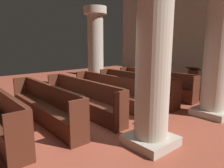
# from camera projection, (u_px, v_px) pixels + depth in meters

# --- Properties ---
(ground_plane) EXTENTS (19.20, 19.20, 0.00)m
(ground_plane) POSITION_uv_depth(u_px,v_px,m) (86.00, 122.00, 5.39)
(ground_plane) COLOR #9E4733
(back_wall) EXTENTS (10.00, 0.16, 4.50)m
(back_wall) POSITION_uv_depth(u_px,v_px,m) (206.00, 36.00, 8.84)
(back_wall) COLOR beige
(back_wall) RESTS_ON ground
(pew_row_0) EXTENTS (3.43, 0.46, 0.94)m
(pew_row_0) POSITION_uv_depth(u_px,v_px,m) (155.00, 82.00, 8.12)
(pew_row_0) COLOR #562819
(pew_row_0) RESTS_ON ground
(pew_row_1) EXTENTS (3.43, 0.46, 0.94)m
(pew_row_1) POSITION_uv_depth(u_px,v_px,m) (135.00, 86.00, 7.42)
(pew_row_1) COLOR #562819
(pew_row_1) RESTS_ON ground
(pew_row_2) EXTENTS (3.43, 0.47, 0.94)m
(pew_row_2) POSITION_uv_depth(u_px,v_px,m) (111.00, 90.00, 6.72)
(pew_row_2) COLOR #562819
(pew_row_2) RESTS_ON ground
(pew_row_3) EXTENTS (3.43, 0.46, 0.94)m
(pew_row_3) POSITION_uv_depth(u_px,v_px,m) (82.00, 96.00, 6.02)
(pew_row_3) COLOR #562819
(pew_row_3) RESTS_ON ground
(pew_row_4) EXTENTS (3.43, 0.46, 0.94)m
(pew_row_4) POSITION_uv_depth(u_px,v_px,m) (45.00, 103.00, 5.32)
(pew_row_4) COLOR #562819
(pew_row_4) RESTS_ON ground
(pillar_aisle_side) EXTENTS (0.97, 0.97, 3.48)m
(pillar_aisle_side) POSITION_uv_depth(u_px,v_px,m) (218.00, 50.00, 5.55)
(pillar_aisle_side) COLOR #B6AD9A
(pillar_aisle_side) RESTS_ON ground
(pillar_far_side) EXTENTS (0.97, 0.97, 3.48)m
(pillar_far_side) POSITION_uv_depth(u_px,v_px,m) (96.00, 47.00, 9.10)
(pillar_far_side) COLOR #B6AD9A
(pillar_far_side) RESTS_ON ground
(pillar_aisle_rear) EXTENTS (0.95, 0.95, 3.48)m
(pillar_aisle_rear) POSITION_uv_depth(u_px,v_px,m) (153.00, 53.00, 3.85)
(pillar_aisle_rear) COLOR #B6AD9A
(pillar_aisle_rear) RESTS_ON ground
(lectern) EXTENTS (0.48, 0.45, 1.08)m
(lectern) POSITION_uv_depth(u_px,v_px,m) (192.00, 83.00, 8.26)
(lectern) COLOR #492215
(lectern) RESTS_ON ground
(hymn_book) EXTENTS (0.15, 0.20, 0.03)m
(hymn_book) POSITION_uv_depth(u_px,v_px,m) (159.00, 70.00, 8.11)
(hymn_book) COLOR maroon
(hymn_book) RESTS_ON pew_row_0
(kneeler_box_red) EXTENTS (0.39, 0.26, 0.24)m
(kneeler_box_red) POSITION_uv_depth(u_px,v_px,m) (150.00, 121.00, 5.11)
(kneeler_box_red) COLOR maroon
(kneeler_box_red) RESTS_ON ground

